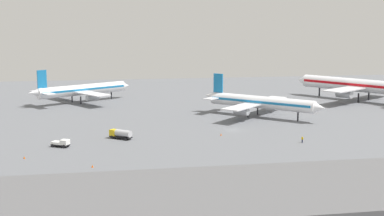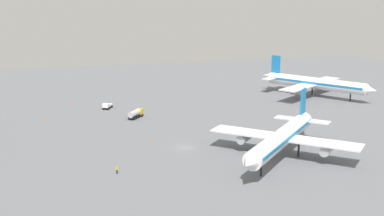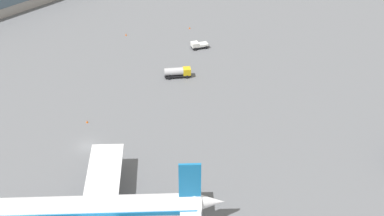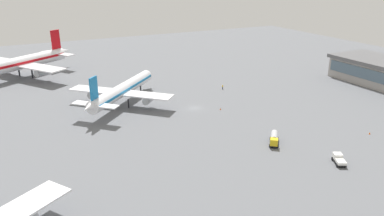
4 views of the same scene
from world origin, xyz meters
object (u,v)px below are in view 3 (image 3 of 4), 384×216
at_px(fuel_truck, 177,72).
at_px(airplane_at_gate, 90,208).
at_px(safety_cone_mid_apron, 126,35).
at_px(safety_cone_near_gate, 87,122).
at_px(pushback_tractor, 199,45).
at_px(safety_cone_far_side, 190,28).

bearing_deg(fuel_truck, airplane_at_gate, -111.40).
height_order(fuel_truck, safety_cone_mid_apron, fuel_truck).
distance_m(safety_cone_near_gate, safety_cone_mid_apron, 42.76).
bearing_deg(airplane_at_gate, pushback_tractor, -107.65).
xyz_separation_m(airplane_at_gate, safety_cone_near_gate, (-18.99, -25.67, -4.55)).
bearing_deg(safety_cone_near_gate, fuel_truck, 178.95).
xyz_separation_m(airplane_at_gate, safety_cone_mid_apron, (-52.95, -51.66, -4.55)).
distance_m(airplane_at_gate, safety_cone_far_side, 80.11).
distance_m(pushback_tractor, safety_cone_far_side, 12.50).
bearing_deg(pushback_tractor, airplane_at_gate, 55.86).
bearing_deg(airplane_at_gate, safety_cone_far_side, -103.69).
bearing_deg(airplane_at_gate, fuel_truck, -106.55).
bearing_deg(safety_cone_near_gate, safety_cone_far_side, -161.81).
xyz_separation_m(fuel_truck, pushback_tractor, (-14.76, -6.58, -0.42)).
bearing_deg(airplane_at_gate, safety_cone_mid_apron, -90.92).
height_order(pushback_tractor, safety_cone_near_gate, pushback_tractor).
bearing_deg(fuel_truck, safety_cone_mid_apron, 115.32).
bearing_deg(safety_cone_mid_apron, safety_cone_far_side, 147.13).
bearing_deg(fuel_truck, pushback_tractor, 63.95).
height_order(airplane_at_gate, safety_cone_mid_apron, airplane_at_gate).
height_order(airplane_at_gate, fuel_truck, airplane_at_gate).
xyz_separation_m(airplane_at_gate, safety_cone_far_side, (-68.17, -41.83, -4.55)).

